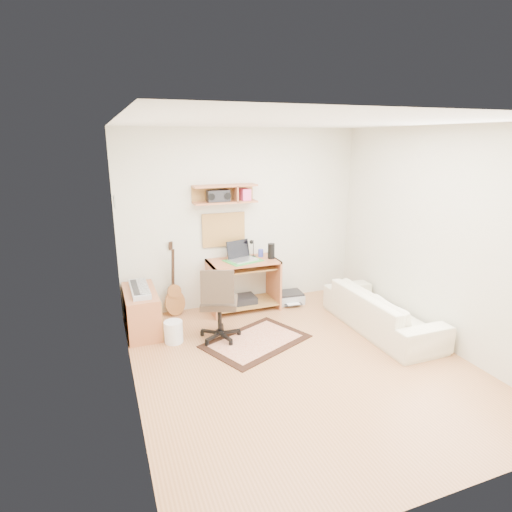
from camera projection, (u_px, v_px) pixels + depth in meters
name	position (u px, v px, depth m)	size (l,w,h in m)	color
floor	(301.00, 364.00, 4.74)	(3.60, 4.00, 0.01)	#B4794B
ceiling	(309.00, 122.00, 4.03)	(3.60, 4.00, 0.01)	white
back_wall	(243.00, 219.00, 6.19)	(3.60, 0.01, 2.60)	beige
left_wall	(125.00, 271.00, 3.77)	(0.01, 4.00, 2.60)	beige
right_wall	(440.00, 238.00, 5.00)	(0.01, 4.00, 2.60)	beige
wall_shelf	(225.00, 194.00, 5.86)	(0.90, 0.25, 0.26)	#B76940
cork_board	(224.00, 230.00, 6.10)	(0.64, 0.03, 0.49)	tan
wall_photo	(115.00, 202.00, 5.01)	(0.02, 0.20, 0.15)	#4C8CBF
desk	(243.00, 285.00, 6.16)	(1.00, 0.55, 0.75)	#B76940
laptop	(243.00, 251.00, 6.00)	(0.37, 0.37, 0.28)	silver
speaker	(271.00, 251.00, 6.12)	(0.10, 0.10, 0.23)	black
desk_lamp	(253.00, 248.00, 6.22)	(0.09, 0.09, 0.26)	black
pencil_cup	(261.00, 253.00, 6.24)	(0.08, 0.08, 0.11)	#3741A7
boombox	(218.00, 196.00, 5.83)	(0.31, 0.14, 0.16)	black
rug	(256.00, 341.00, 5.24)	(1.23, 0.82, 0.02)	beige
task_chair	(219.00, 302.00, 5.20)	(0.50, 0.50, 0.98)	#372C21
cabinet	(141.00, 311.00, 5.48)	(0.40, 0.90, 0.55)	#B76940
music_keyboard	(140.00, 289.00, 5.40)	(0.22, 0.70, 0.06)	#B2B5BA
guitar	(174.00, 280.00, 5.90)	(0.29, 0.18, 1.07)	#A26431
waste_basket	(174.00, 332.00, 5.20)	(0.23, 0.23, 0.28)	white
printer	(289.00, 297.00, 6.47)	(0.42, 0.33, 0.16)	#A5A8AA
sofa	(382.00, 304.00, 5.50)	(1.81, 0.53, 0.71)	beige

